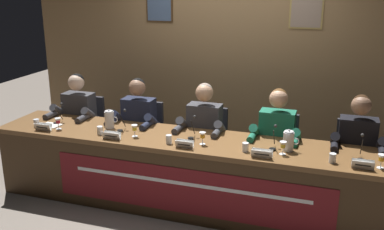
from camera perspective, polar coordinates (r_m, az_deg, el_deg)
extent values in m
plane|color=#70665B|center=(4.76, 0.00, -11.62)|extent=(12.00, 12.00, 0.00)
cube|color=#937047|center=(5.71, 4.81, 7.07)|extent=(5.43, 0.12, 2.60)
cube|color=#4C3319|center=(5.86, -4.20, 13.40)|extent=(0.36, 0.02, 0.32)
cube|color=slate|center=(5.84, -4.25, 13.39)|extent=(0.32, 0.01, 0.28)
cube|color=tan|center=(5.43, 14.51, 12.64)|extent=(0.38, 0.02, 0.37)
cube|color=gray|center=(5.41, 14.50, 12.63)|extent=(0.34, 0.01, 0.33)
cube|color=brown|center=(4.46, 0.00, -3.38)|extent=(4.23, 0.73, 0.05)
cube|color=#402A16|center=(4.31, -1.47, -9.60)|extent=(4.17, 0.04, 0.70)
cube|color=#402A16|center=(5.56, -20.71, -4.45)|extent=(0.08, 0.65, 0.70)
cube|color=maroon|center=(4.27, -0.80, -9.84)|extent=(2.76, 0.01, 0.46)
cube|color=white|center=(4.23, -0.83, -8.89)|extent=(2.34, 0.00, 0.04)
cylinder|color=black|center=(5.75, -13.61, -6.71)|extent=(0.44, 0.44, 0.02)
cylinder|color=black|center=(5.67, -13.76, -4.70)|extent=(0.05, 0.05, 0.41)
cube|color=#232328|center=(5.60, -13.91, -2.60)|extent=(0.44, 0.44, 0.03)
cube|color=#232328|center=(5.69, -13.02, 0.27)|extent=(0.40, 0.05, 0.44)
cylinder|color=black|center=(5.46, -16.59, -5.78)|extent=(0.10, 0.10, 0.46)
cylinder|color=black|center=(5.35, -14.82, -6.09)|extent=(0.10, 0.10, 0.46)
cylinder|color=black|center=(5.47, -15.95, -2.49)|extent=(0.13, 0.34, 0.13)
cylinder|color=black|center=(5.37, -14.18, -2.74)|extent=(0.13, 0.34, 0.13)
cube|color=#38383D|center=(5.48, -14.30, 0.31)|extent=(0.36, 0.20, 0.48)
sphere|color=beige|center=(5.37, -14.71, 4.08)|extent=(0.19, 0.19, 0.19)
sphere|color=black|center=(5.38, -14.63, 4.28)|extent=(0.17, 0.17, 0.17)
cylinder|color=#38383D|center=(5.51, -16.72, 0.42)|extent=(0.09, 0.30, 0.25)
cylinder|color=#38383D|center=(5.28, -12.97, 0.02)|extent=(0.09, 0.30, 0.25)
cylinder|color=#38383D|center=(5.38, -17.68, 0.03)|extent=(0.07, 0.24, 0.07)
cylinder|color=#38383D|center=(5.15, -13.89, -0.40)|extent=(0.07, 0.24, 0.07)
cube|color=white|center=(4.92, -18.75, -1.53)|extent=(0.19, 0.03, 0.08)
cube|color=white|center=(4.94, -18.52, -1.41)|extent=(0.19, 0.03, 0.08)
cube|color=black|center=(4.92, -18.77, -1.54)|extent=(0.13, 0.01, 0.01)
cylinder|color=white|center=(4.94, -16.80, -1.73)|extent=(0.06, 0.06, 0.00)
cylinder|color=white|center=(4.93, -16.83, -1.40)|extent=(0.01, 0.01, 0.05)
cone|color=white|center=(4.91, -16.89, -0.74)|extent=(0.06, 0.06, 0.06)
cylinder|color=#B21E2D|center=(4.92, -16.88, -0.81)|extent=(0.04, 0.04, 0.04)
cylinder|color=silver|center=(5.08, -19.40, -0.98)|extent=(0.06, 0.06, 0.08)
cylinder|color=silver|center=(5.09, -19.38, -1.16)|extent=(0.05, 0.05, 0.05)
cylinder|color=black|center=(5.11, -17.10, -1.04)|extent=(0.06, 0.06, 0.02)
cylinder|color=black|center=(5.13, -16.79, 0.23)|extent=(0.01, 0.13, 0.18)
sphere|color=#2D2D2D|center=(5.16, -16.48, 1.38)|extent=(0.03, 0.03, 0.03)
cylinder|color=black|center=(5.40, -6.42, -7.92)|extent=(0.44, 0.44, 0.02)
cylinder|color=black|center=(5.31, -6.50, -5.80)|extent=(0.05, 0.05, 0.41)
cube|color=#232328|center=(5.23, -6.58, -3.58)|extent=(0.44, 0.44, 0.03)
cube|color=#232328|center=(5.33, -5.77, -0.50)|extent=(0.40, 0.05, 0.44)
cylinder|color=black|center=(5.07, -9.20, -7.05)|extent=(0.10, 0.10, 0.46)
cylinder|color=black|center=(4.98, -7.14, -7.39)|extent=(0.10, 0.10, 0.46)
cylinder|color=black|center=(5.08, -8.58, -3.50)|extent=(0.13, 0.34, 0.13)
cylinder|color=black|center=(5.00, -6.52, -3.77)|extent=(0.13, 0.34, 0.13)
cube|color=#1E2338|center=(5.11, -6.84, -0.48)|extent=(0.36, 0.20, 0.48)
sphere|color=#8E664C|center=(4.99, -7.08, 3.56)|extent=(0.19, 0.19, 0.19)
sphere|color=black|center=(5.00, -7.02, 3.76)|extent=(0.17, 0.17, 0.17)
cylinder|color=#1E2338|center=(5.11, -9.45, -0.36)|extent=(0.09, 0.30, 0.25)
cylinder|color=#1E2338|center=(4.93, -5.12, -0.83)|extent=(0.09, 0.30, 0.25)
cylinder|color=#1E2338|center=(4.97, -10.31, -0.80)|extent=(0.07, 0.24, 0.07)
cylinder|color=#1E2338|center=(4.79, -5.89, -1.30)|extent=(0.07, 0.24, 0.07)
cube|color=white|center=(4.48, -10.43, -2.68)|extent=(0.19, 0.03, 0.08)
cube|color=white|center=(4.51, -10.22, -2.54)|extent=(0.19, 0.03, 0.08)
cube|color=black|center=(4.48, -10.44, -2.69)|extent=(0.13, 0.01, 0.01)
cylinder|color=white|center=(4.55, -7.37, -2.74)|extent=(0.06, 0.06, 0.00)
cylinder|color=white|center=(4.54, -7.39, -2.39)|extent=(0.01, 0.01, 0.05)
cone|color=white|center=(4.52, -7.41, -1.67)|extent=(0.06, 0.06, 0.06)
cylinder|color=yellow|center=(4.52, -7.41, -1.75)|extent=(0.04, 0.04, 0.04)
cylinder|color=silver|center=(4.66, -11.79, -1.94)|extent=(0.06, 0.06, 0.08)
cylinder|color=silver|center=(4.67, -11.77, -2.14)|extent=(0.05, 0.05, 0.05)
cylinder|color=black|center=(4.71, -9.25, -2.03)|extent=(0.06, 0.06, 0.02)
cylinder|color=black|center=(4.73, -8.96, -0.65)|extent=(0.01, 0.13, 0.18)
sphere|color=#2D2D2D|center=(4.76, -8.66, 0.60)|extent=(0.03, 0.03, 0.03)
cylinder|color=black|center=(5.15, 1.66, -9.14)|extent=(0.44, 0.44, 0.02)
cylinder|color=black|center=(5.05, 1.68, -6.93)|extent=(0.05, 0.05, 0.41)
cube|color=#232328|center=(4.97, 1.70, -4.61)|extent=(0.44, 0.44, 0.03)
cube|color=#232328|center=(5.07, 2.38, -1.35)|extent=(0.40, 0.05, 0.44)
cylinder|color=black|center=(4.78, -0.71, -8.36)|extent=(0.10, 0.10, 0.46)
cylinder|color=black|center=(4.72, 1.61, -8.69)|extent=(0.10, 0.10, 0.46)
cylinder|color=black|center=(4.80, -0.13, -4.59)|extent=(0.13, 0.34, 0.13)
cylinder|color=black|center=(4.74, 2.17, -4.86)|extent=(0.13, 0.34, 0.13)
cube|color=#38383D|center=(4.84, 1.63, -1.37)|extent=(0.36, 0.20, 0.48)
sphere|color=tan|center=(4.71, 1.60, 2.88)|extent=(0.19, 0.19, 0.19)
sphere|color=gray|center=(4.72, 1.65, 3.10)|extent=(0.17, 0.17, 0.17)
cylinder|color=#38383D|center=(4.80, -1.11, -1.25)|extent=(0.09, 0.30, 0.25)
cylinder|color=#38383D|center=(4.69, 3.73, -1.76)|extent=(0.09, 0.30, 0.25)
cylinder|color=#38383D|center=(4.66, -1.77, -1.75)|extent=(0.07, 0.24, 0.07)
cylinder|color=#38383D|center=(4.54, 3.22, -2.29)|extent=(0.07, 0.24, 0.07)
cube|color=white|center=(4.18, -1.05, -3.84)|extent=(0.18, 0.03, 0.08)
cube|color=white|center=(4.21, -0.90, -3.69)|extent=(0.18, 0.03, 0.08)
cube|color=black|center=(4.18, -1.07, -3.86)|extent=(0.12, 0.01, 0.01)
cylinder|color=white|center=(4.30, 1.36, -3.78)|extent=(0.06, 0.06, 0.00)
cylinder|color=white|center=(4.29, 1.36, -3.41)|extent=(0.01, 0.01, 0.05)
cone|color=white|center=(4.27, 1.37, -2.65)|extent=(0.06, 0.06, 0.06)
cylinder|color=orange|center=(4.27, 1.37, -2.74)|extent=(0.04, 0.04, 0.04)
cylinder|color=silver|center=(4.32, -3.00, -3.14)|extent=(0.06, 0.06, 0.08)
cylinder|color=silver|center=(4.32, -3.00, -3.35)|extent=(0.05, 0.05, 0.05)
cylinder|color=black|center=(4.43, -0.16, -3.04)|extent=(0.06, 0.06, 0.02)
cylinder|color=black|center=(4.45, 0.09, -1.56)|extent=(0.01, 0.13, 0.18)
sphere|color=#2D2D2D|center=(4.48, 0.35, -0.23)|extent=(0.03, 0.03, 0.03)
cylinder|color=black|center=(5.00, 10.45, -10.25)|extent=(0.44, 0.44, 0.02)
cylinder|color=black|center=(4.91, 10.58, -7.99)|extent=(0.05, 0.05, 0.41)
cube|color=#232328|center=(4.82, 10.72, -5.62)|extent=(0.44, 0.44, 0.03)
cube|color=#232328|center=(4.92, 11.20, -2.23)|extent=(0.40, 0.05, 0.44)
cylinder|color=black|center=(4.61, 8.70, -9.59)|extent=(0.10, 0.10, 0.46)
cylinder|color=black|center=(4.58, 11.20, -9.88)|extent=(0.10, 0.10, 0.46)
cylinder|color=black|center=(4.62, 9.18, -5.66)|extent=(0.13, 0.34, 0.13)
cylinder|color=black|center=(4.60, 11.65, -5.92)|extent=(0.13, 0.34, 0.13)
cube|color=#196047|center=(4.68, 10.88, -2.31)|extent=(0.36, 0.20, 0.48)
sphere|color=tan|center=(4.56, 11.10, 2.07)|extent=(0.19, 0.19, 0.19)
sphere|color=#593819|center=(4.57, 11.14, 2.29)|extent=(0.17, 0.17, 0.17)
cylinder|color=#196047|center=(4.61, 8.13, -2.21)|extent=(0.09, 0.30, 0.25)
cylinder|color=#196047|center=(4.56, 13.32, -2.72)|extent=(0.09, 0.30, 0.25)
cylinder|color=#196047|center=(4.46, 7.76, -2.76)|extent=(0.07, 0.24, 0.07)
cylinder|color=#196047|center=(4.41, 13.13, -3.30)|extent=(0.07, 0.24, 0.07)
cube|color=white|center=(4.00, 8.95, -5.03)|extent=(0.19, 0.03, 0.08)
cube|color=white|center=(4.03, 9.03, -4.85)|extent=(0.19, 0.03, 0.08)
cube|color=black|center=(4.00, 8.94, -5.04)|extent=(0.13, 0.01, 0.01)
cylinder|color=white|center=(4.14, 11.58, -4.96)|extent=(0.06, 0.06, 0.00)
cylinder|color=white|center=(4.13, 11.61, -4.58)|extent=(0.01, 0.01, 0.05)
cone|color=white|center=(4.11, 11.66, -3.81)|extent=(0.06, 0.06, 0.06)
cylinder|color=yellow|center=(4.11, 11.65, -3.89)|extent=(0.04, 0.04, 0.04)
cylinder|color=silver|center=(4.14, 6.90, -4.13)|extent=(0.06, 0.06, 0.08)
cylinder|color=silver|center=(4.15, 6.89, -4.35)|extent=(0.05, 0.05, 0.05)
cylinder|color=black|center=(4.22, 10.33, -4.38)|extent=(0.06, 0.06, 0.02)
cylinder|color=black|center=(4.24, 10.53, -2.82)|extent=(0.01, 0.13, 0.18)
sphere|color=#2D2D2D|center=(4.27, 10.71, -1.41)|extent=(0.03, 0.03, 0.03)
cylinder|color=black|center=(4.98, 19.59, -11.15)|extent=(0.44, 0.44, 0.02)
cylinder|color=black|center=(4.89, 19.84, -8.89)|extent=(0.05, 0.05, 0.41)
cube|color=#232328|center=(4.80, 20.10, -6.52)|extent=(0.44, 0.44, 0.03)
cube|color=#232328|center=(4.90, 20.35, -3.09)|extent=(0.40, 0.05, 0.44)
cylinder|color=black|center=(4.57, 18.62, -10.61)|extent=(0.10, 0.10, 0.46)
cylinder|color=black|center=(4.58, 21.16, -10.82)|extent=(0.10, 0.10, 0.46)
cylinder|color=black|center=(4.58, 18.97, -6.63)|extent=(0.13, 0.34, 0.13)
cylinder|color=black|center=(4.59, 21.47, -6.84)|extent=(0.13, 0.34, 0.13)
cube|color=black|center=(4.66, 20.49, -3.22)|extent=(0.36, 0.20, 0.48)
sphere|color=#8E664C|center=(4.53, 20.98, 1.16)|extent=(0.19, 0.19, 0.19)
sphere|color=#331E0F|center=(4.54, 20.99, 1.39)|extent=(0.17, 0.17, 0.17)
cylinder|color=black|center=(4.55, 17.91, -3.16)|extent=(0.09, 0.30, 0.25)
cylinder|color=black|center=(4.58, 23.16, -3.63)|extent=(0.09, 0.30, 0.25)
cylinder|color=black|center=(4.40, 17.87, -3.75)|extent=(0.07, 0.24, 0.07)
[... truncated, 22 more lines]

